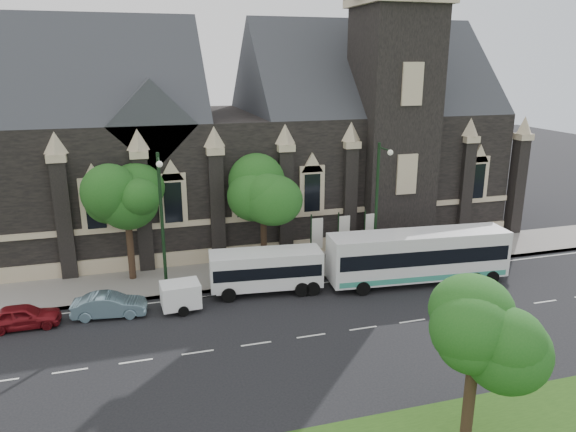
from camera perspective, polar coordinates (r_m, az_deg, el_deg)
name	(u,v)px	position (r m, az deg, el deg)	size (l,w,h in m)	color
ground	(256,344)	(28.45, -3.42, -13.45)	(160.00, 160.00, 0.00)	black
sidewalk	(225,275)	(36.84, -6.75, -6.24)	(80.00, 5.00, 0.15)	gray
museum	(264,135)	(44.58, -2.59, 8.58)	(40.00, 17.70, 29.90)	black
tree_park_east	(478,332)	(21.01, 19.55, -11.53)	(3.40, 3.40, 6.28)	black
tree_walk_right	(265,186)	(36.83, -2.43, 3.24)	(4.08, 4.08, 7.80)	black
tree_walk_left	(129,196)	(35.85, -16.56, 2.08)	(3.91, 3.91, 7.64)	black
street_lamp_near	(378,201)	(35.94, 9.56, 1.54)	(0.36, 1.88, 9.00)	black
street_lamp_mid	(162,218)	(32.54, -13.28, -0.22)	(0.36, 1.88, 9.00)	black
banner_flag_left	(315,237)	(37.02, 2.90, -2.22)	(0.90, 0.10, 4.00)	black
banner_flag_center	(342,234)	(37.70, 5.77, -1.94)	(0.90, 0.10, 4.00)	black
banner_flag_right	(368,232)	(38.46, 8.54, -1.67)	(0.90, 0.10, 4.00)	black
tour_coach	(418,256)	(35.91, 13.71, -4.12)	(11.98, 3.54, 3.45)	silver
shuttle_bus	(266,269)	(33.66, -2.34, -5.63)	(7.14, 3.07, 2.68)	white
box_trailer	(181,295)	(32.07, -11.38, -8.25)	(3.24, 1.91, 1.71)	white
sedan	(109,305)	(32.53, -18.50, -9.00)	(1.43, 4.11, 1.35)	#7091A1
car_far_red	(23,316)	(33.02, -26.40, -9.56)	(1.56, 3.89, 1.32)	maroon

